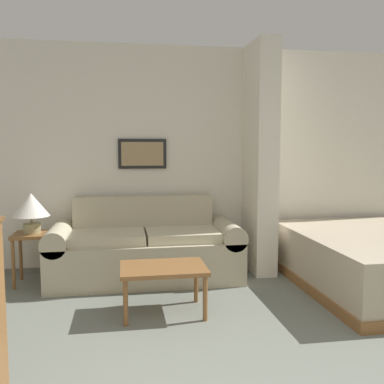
% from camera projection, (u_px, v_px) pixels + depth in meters
% --- Properties ---
extents(wall_back, '(7.20, 0.16, 2.60)m').
position_uv_depth(wall_back, '(166.00, 159.00, 5.07)').
color(wall_back, silver).
rests_on(wall_back, ground_plane).
extents(wall_partition_pillar, '(0.24, 0.62, 2.60)m').
position_uv_depth(wall_partition_pillar, '(260.00, 159.00, 4.87)').
color(wall_partition_pillar, silver).
rests_on(wall_partition_pillar, ground_plane).
extents(couch, '(2.06, 0.84, 0.88)m').
position_uv_depth(couch, '(145.00, 249.00, 4.65)').
color(couch, '#B7AD8E').
rests_on(couch, ground_plane).
extents(coffee_table, '(0.73, 0.52, 0.42)m').
position_uv_depth(coffee_table, '(163.00, 272.00, 3.67)').
color(coffee_table, brown).
rests_on(coffee_table, ground_plane).
extents(side_table, '(0.38, 0.38, 0.54)m').
position_uv_depth(side_table, '(33.00, 243.00, 4.46)').
color(side_table, brown).
rests_on(side_table, ground_plane).
extents(table_lamp, '(0.37, 0.37, 0.42)m').
position_uv_depth(table_lamp, '(31.00, 207.00, 4.43)').
color(table_lamp, tan).
rests_on(table_lamp, side_table).
extents(bed, '(1.71, 2.08, 0.55)m').
position_uv_depth(bed, '(382.00, 260.00, 4.40)').
color(bed, brown).
rests_on(bed, ground_plane).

